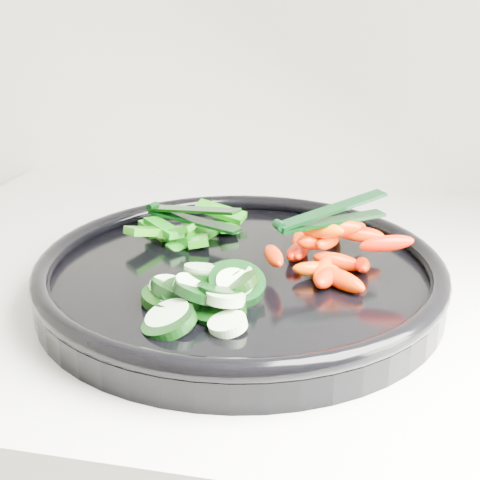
# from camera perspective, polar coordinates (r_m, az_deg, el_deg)

# --- Properties ---
(veggie_tray) EXTENTS (0.47, 0.47, 0.04)m
(veggie_tray) POSITION_cam_1_polar(r_m,az_deg,el_deg) (0.62, 0.00, -2.99)
(veggie_tray) COLOR black
(veggie_tray) RESTS_ON counter
(cucumber_pile) EXTENTS (0.12, 0.13, 0.04)m
(cucumber_pile) POSITION_cam_1_polar(r_m,az_deg,el_deg) (0.55, -3.66, -4.55)
(cucumber_pile) COLOR black
(cucumber_pile) RESTS_ON veggie_tray
(carrot_pile) EXTENTS (0.14, 0.16, 0.05)m
(carrot_pile) POSITION_cam_1_polar(r_m,az_deg,el_deg) (0.62, 7.54, -0.76)
(carrot_pile) COLOR #FC6100
(carrot_pile) RESTS_ON veggie_tray
(pepper_pile) EXTENTS (0.11, 0.11, 0.03)m
(pepper_pile) POSITION_cam_1_polar(r_m,az_deg,el_deg) (0.69, -4.79, 0.80)
(pepper_pile) COLOR #0A730B
(pepper_pile) RESTS_ON veggie_tray
(tong_carrot) EXTENTS (0.10, 0.08, 0.02)m
(tong_carrot) POSITION_cam_1_polar(r_m,az_deg,el_deg) (0.61, 7.59, 2.05)
(tong_carrot) COLOR black
(tong_carrot) RESTS_ON carrot_pile
(tong_pepper) EXTENTS (0.11, 0.06, 0.02)m
(tong_pepper) POSITION_cam_1_polar(r_m,az_deg,el_deg) (0.68, -4.25, 2.19)
(tong_pepper) COLOR black
(tong_pepper) RESTS_ON pepper_pile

